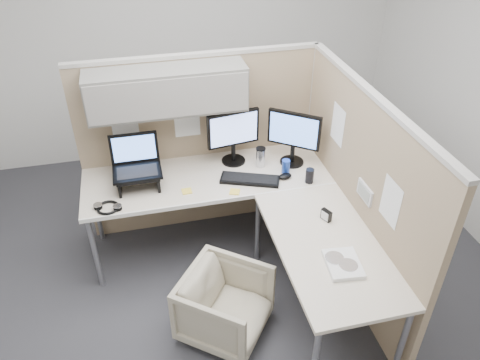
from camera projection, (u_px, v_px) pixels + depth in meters
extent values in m
plane|color=#2F2F33|center=(235.00, 284.00, 3.81)|extent=(4.50, 4.50, 0.00)
cube|color=#9F8768|center=(200.00, 146.00, 4.05)|extent=(2.00, 0.05, 1.60)
cube|color=#A8A399|center=(195.00, 55.00, 3.58)|extent=(2.00, 0.06, 0.03)
cube|color=slate|center=(167.00, 89.00, 3.53)|extent=(1.20, 0.34, 0.34)
cube|color=gray|center=(169.00, 99.00, 3.39)|extent=(1.18, 0.01, 0.30)
plane|color=white|center=(124.00, 119.00, 3.71)|extent=(0.26, 0.00, 0.26)
plane|color=white|center=(187.00, 120.00, 3.85)|extent=(0.26, 0.00, 0.26)
cube|color=#9F8768|center=(357.00, 197.00, 3.44)|extent=(0.05, 2.00, 1.60)
cube|color=#A8A399|center=(375.00, 95.00, 2.98)|extent=(0.06, 2.00, 0.03)
cube|color=#A8A399|center=(309.00, 133.00, 4.24)|extent=(0.06, 0.06, 1.60)
cube|color=silver|center=(365.00, 192.00, 3.23)|extent=(0.02, 0.20, 0.12)
cube|color=gray|center=(364.00, 193.00, 3.22)|extent=(0.00, 0.16, 0.09)
plane|color=white|center=(338.00, 125.00, 3.53)|extent=(0.00, 0.26, 0.26)
plane|color=white|center=(391.00, 202.00, 2.91)|extent=(0.00, 0.26, 0.26)
cube|color=beige|center=(208.00, 177.00, 3.81)|extent=(2.00, 0.68, 0.03)
cube|color=beige|center=(327.00, 246.00, 3.14)|extent=(0.68, 1.30, 0.03)
cube|color=white|center=(216.00, 202.00, 3.54)|extent=(2.00, 0.02, 0.03)
cylinder|color=gray|center=(95.00, 253.00, 3.61)|extent=(0.04, 0.04, 0.70)
cylinder|color=gray|center=(96.00, 208.00, 4.07)|extent=(0.04, 0.04, 0.70)
cylinder|color=gray|center=(401.00, 345.00, 2.93)|extent=(0.04, 0.04, 0.70)
cylinder|color=gray|center=(258.00, 227.00, 3.85)|extent=(0.04, 0.04, 0.70)
imported|color=beige|center=(225.00, 302.00, 3.29)|extent=(0.75, 0.76, 0.57)
cylinder|color=black|center=(233.00, 161.00, 3.97)|extent=(0.20, 0.20, 0.02)
cylinder|color=black|center=(233.00, 152.00, 3.93)|extent=(0.04, 0.04, 0.15)
cube|color=black|center=(233.00, 129.00, 3.80)|extent=(0.44, 0.10, 0.30)
cube|color=#8CA4F1|center=(234.00, 130.00, 3.78)|extent=(0.40, 0.06, 0.26)
cylinder|color=black|center=(292.00, 162.00, 3.96)|extent=(0.20, 0.20, 0.02)
cylinder|color=black|center=(292.00, 153.00, 3.91)|extent=(0.04, 0.04, 0.15)
cube|color=black|center=(294.00, 130.00, 3.78)|extent=(0.37, 0.29, 0.30)
cube|color=#5789ED|center=(293.00, 131.00, 3.77)|extent=(0.32, 0.24, 0.26)
cube|color=black|center=(138.00, 174.00, 3.60)|extent=(0.33, 0.26, 0.02)
cube|color=black|center=(119.00, 183.00, 3.61)|extent=(0.02, 0.24, 0.13)
cube|color=black|center=(158.00, 178.00, 3.66)|extent=(0.02, 0.24, 0.13)
cube|color=black|center=(137.00, 172.00, 3.59)|extent=(0.37, 0.26, 0.02)
cube|color=black|center=(134.00, 148.00, 3.64)|extent=(0.37, 0.06, 0.24)
cube|color=#598CF2|center=(134.00, 148.00, 3.64)|extent=(0.33, 0.04, 0.19)
cube|color=black|center=(250.00, 180.00, 3.73)|extent=(0.49, 0.32, 0.02)
ellipsoid|color=black|center=(285.00, 176.00, 3.76)|extent=(0.12, 0.09, 0.04)
cylinder|color=silver|center=(261.00, 158.00, 3.87)|extent=(0.08, 0.08, 0.16)
cylinder|color=black|center=(261.00, 149.00, 3.83)|extent=(0.08, 0.08, 0.01)
cylinder|color=black|center=(310.00, 176.00, 3.69)|extent=(0.07, 0.07, 0.12)
cylinder|color=#1E3FA5|center=(286.00, 167.00, 3.80)|extent=(0.07, 0.07, 0.12)
cube|color=yellow|center=(235.00, 192.00, 3.61)|extent=(0.10, 0.10, 0.01)
cube|color=yellow|center=(187.00, 191.00, 3.62)|extent=(0.08, 0.08, 0.01)
torus|color=black|center=(108.00, 208.00, 3.44)|extent=(0.21, 0.21, 0.02)
cylinder|color=black|center=(98.00, 206.00, 3.44)|extent=(0.06, 0.06, 0.03)
cylinder|color=black|center=(118.00, 207.00, 3.43)|extent=(0.06, 0.06, 0.03)
cube|color=white|center=(343.00, 264.00, 2.96)|extent=(0.24, 0.29, 0.03)
cylinder|color=silver|center=(348.00, 265.00, 2.93)|extent=(0.12, 0.12, 0.00)
cylinder|color=silver|center=(334.00, 257.00, 2.98)|extent=(0.12, 0.12, 0.00)
cube|color=black|center=(326.00, 215.00, 3.32)|extent=(0.06, 0.09, 0.08)
cube|color=white|center=(325.00, 216.00, 3.31)|extent=(0.03, 0.06, 0.06)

